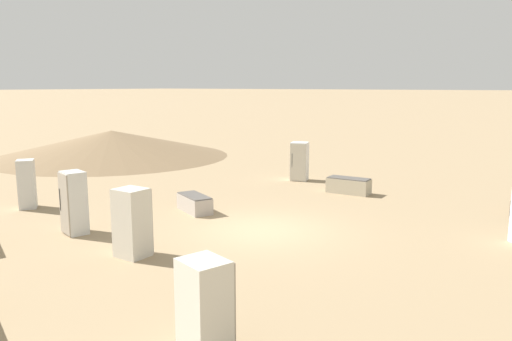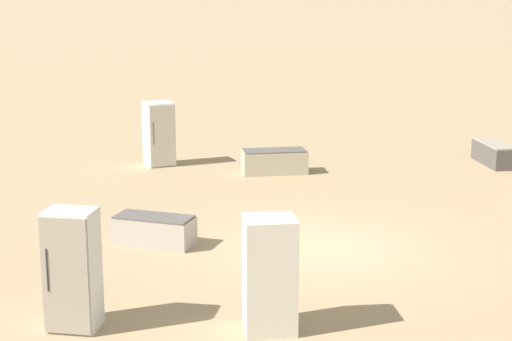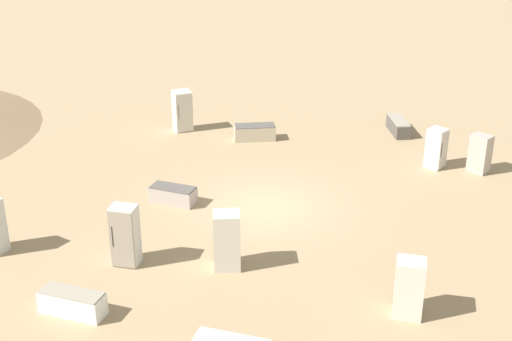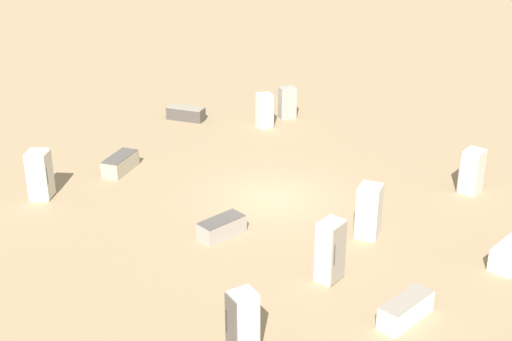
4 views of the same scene
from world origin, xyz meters
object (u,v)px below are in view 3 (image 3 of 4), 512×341
object	(u,v)px
discarded_fridge_4	(480,153)
discarded_fridge_10	(409,288)
discarded_fridge_0	(227,240)
discarded_fridge_5	(182,111)
discarded_fridge_1	(173,195)
discarded_fridge_6	(125,236)
discarded_fridge_2	(398,126)
discarded_fridge_3	(72,303)
discarded_fridge_7	(436,148)
discarded_fridge_11	(255,132)

from	to	relation	value
discarded_fridge_4	discarded_fridge_10	bearing A→B (deg)	-69.76
discarded_fridge_0	discarded_fridge_5	distance (m)	11.98
discarded_fridge_1	discarded_fridge_6	world-z (taller)	discarded_fridge_6
discarded_fridge_4	discarded_fridge_2	bearing A→B (deg)	165.40
discarded_fridge_2	discarded_fridge_10	distance (m)	13.97
discarded_fridge_3	discarded_fridge_10	bearing A→B (deg)	108.77
discarded_fridge_1	discarded_fridge_4	world-z (taller)	discarded_fridge_4
discarded_fridge_0	discarded_fridge_3	world-z (taller)	discarded_fridge_0
discarded_fridge_1	discarded_fridge_3	world-z (taller)	discarded_fridge_3
discarded_fridge_0	discarded_fridge_3	distance (m)	4.76
discarded_fridge_7	discarded_fridge_11	bearing A→B (deg)	-69.47
discarded_fridge_5	discarded_fridge_4	bearing A→B (deg)	137.93
discarded_fridge_7	discarded_fridge_11	distance (m)	7.80
discarded_fridge_1	discarded_fridge_6	bearing A→B (deg)	7.89
discarded_fridge_2	discarded_fridge_10	world-z (taller)	discarded_fridge_10
discarded_fridge_0	discarded_fridge_6	world-z (taller)	discarded_fridge_6
discarded_fridge_4	discarded_fridge_5	distance (m)	12.89
discarded_fridge_6	discarded_fridge_7	world-z (taller)	discarded_fridge_6
discarded_fridge_4	discarded_fridge_7	distance (m)	1.67
discarded_fridge_0	discarded_fridge_11	distance (m)	10.59
discarded_fridge_2	discarded_fridge_11	distance (m)	6.47
discarded_fridge_6	discarded_fridge_11	size ratio (longest dim) A/B	1.07
discarded_fridge_4	discarded_fridge_1	bearing A→B (deg)	-120.62
discarded_fridge_6	discarded_fridge_1	bearing A→B (deg)	-90.65
discarded_fridge_2	discarded_fridge_6	size ratio (longest dim) A/B	0.95
discarded_fridge_7	discarded_fridge_10	bearing A→B (deg)	26.27
discarded_fridge_2	discarded_fridge_7	world-z (taller)	discarded_fridge_7
discarded_fridge_10	discarded_fridge_11	size ratio (longest dim) A/B	0.93
discarded_fridge_2	discarded_fridge_5	world-z (taller)	discarded_fridge_5
discarded_fridge_4	discarded_fridge_11	distance (m)	9.45
discarded_fridge_6	discarded_fridge_3	bearing A→B (deg)	80.56
discarded_fridge_4	discarded_fridge_7	world-z (taller)	discarded_fridge_7
discarded_fridge_3	discarded_fridge_10	size ratio (longest dim) A/B	1.14
discarded_fridge_4	discarded_fridge_6	world-z (taller)	discarded_fridge_6
discarded_fridge_0	discarded_fridge_6	xyz separation A→B (m)	(-3.04, 0.39, 0.05)
discarded_fridge_1	discarded_fridge_11	distance (m)	6.82
discarded_fridge_1	discarded_fridge_7	size ratio (longest dim) A/B	1.11
discarded_fridge_4	discarded_fridge_0	bearing A→B (deg)	-97.26
discarded_fridge_1	discarded_fridge_7	xyz separation A→B (m)	(10.25, 2.58, 0.50)
discarded_fridge_2	discarded_fridge_5	size ratio (longest dim) A/B	1.00
discarded_fridge_1	discarded_fridge_10	size ratio (longest dim) A/B	1.05
discarded_fridge_10	discarded_fridge_4	bearing A→B (deg)	76.62
discarded_fridge_10	discarded_fridge_7	bearing A→B (deg)	85.69
discarded_fridge_4	discarded_fridge_6	bearing A→B (deg)	-105.18
discarded_fridge_7	discarded_fridge_6	bearing A→B (deg)	-13.20
discarded_fridge_2	discarded_fridge_11	bearing A→B (deg)	-178.19
discarded_fridge_1	discarded_fridge_2	size ratio (longest dim) A/B	0.97
discarded_fridge_1	discarded_fridge_2	world-z (taller)	discarded_fridge_2
discarded_fridge_7	discarded_fridge_10	world-z (taller)	discarded_fridge_10
discarded_fridge_1	discarded_fridge_3	size ratio (longest dim) A/B	0.93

